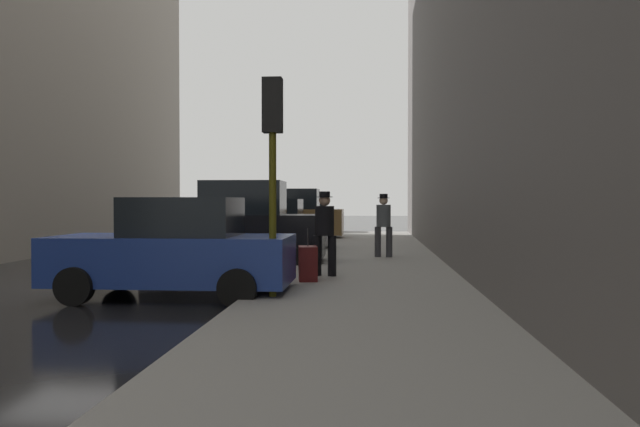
{
  "coord_description": "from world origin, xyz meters",
  "views": [
    {
      "loc": [
        6.12,
        -12.33,
        1.73
      ],
      "look_at": [
        4.56,
        6.69,
        1.34
      ],
      "focal_mm": 35.0,
      "sensor_mm": 36.0,
      "label": 1
    }
  ],
  "objects_px": {
    "fire_hydrant": "(310,246)",
    "pedestrian_with_beanie": "(384,222)",
    "parked_blue_sedan": "(175,250)",
    "traffic_light": "(273,138)",
    "rolling_suitcase": "(308,263)",
    "parked_black_suv": "(238,227)",
    "pedestrian_with_fedora": "(325,229)",
    "parked_bronze_suv": "(291,217)",
    "parked_gray_coupe": "(268,227)",
    "parked_silver_sedan": "(304,218)"
  },
  "relations": [
    {
      "from": "rolling_suitcase",
      "to": "parked_silver_sedan",
      "type": "bearing_deg",
      "value": 96.42
    },
    {
      "from": "fire_hydrant",
      "to": "rolling_suitcase",
      "type": "height_order",
      "value": "rolling_suitcase"
    },
    {
      "from": "fire_hydrant",
      "to": "rolling_suitcase",
      "type": "relative_size",
      "value": 0.68
    },
    {
      "from": "parked_black_suv",
      "to": "fire_hydrant",
      "type": "relative_size",
      "value": 6.6
    },
    {
      "from": "fire_hydrant",
      "to": "pedestrian_with_beanie",
      "type": "bearing_deg",
      "value": 19.65
    },
    {
      "from": "pedestrian_with_fedora",
      "to": "rolling_suitcase",
      "type": "distance_m",
      "value": 1.06
    },
    {
      "from": "parked_black_suv",
      "to": "pedestrian_with_fedora",
      "type": "distance_m",
      "value": 3.92
    },
    {
      "from": "parked_black_suv",
      "to": "fire_hydrant",
      "type": "height_order",
      "value": "parked_black_suv"
    },
    {
      "from": "parked_black_suv",
      "to": "rolling_suitcase",
      "type": "distance_m",
      "value": 4.45
    },
    {
      "from": "traffic_light",
      "to": "pedestrian_with_beanie",
      "type": "xyz_separation_m",
      "value": [
        1.97,
        7.43,
        -1.62
      ]
    },
    {
      "from": "parked_black_suv",
      "to": "parked_silver_sedan",
      "type": "distance_m",
      "value": 15.93
    },
    {
      "from": "parked_black_suv",
      "to": "parked_gray_coupe",
      "type": "bearing_deg",
      "value": 90.0
    },
    {
      "from": "parked_bronze_suv",
      "to": "fire_hydrant",
      "type": "height_order",
      "value": "parked_bronze_suv"
    },
    {
      "from": "parked_bronze_suv",
      "to": "parked_silver_sedan",
      "type": "height_order",
      "value": "parked_bronze_suv"
    },
    {
      "from": "parked_blue_sedan",
      "to": "fire_hydrant",
      "type": "distance_m",
      "value": 6.36
    },
    {
      "from": "parked_silver_sedan",
      "to": "traffic_light",
      "type": "xyz_separation_m",
      "value": [
        1.85,
        -21.83,
        1.91
      ]
    },
    {
      "from": "parked_gray_coupe",
      "to": "pedestrian_with_fedora",
      "type": "distance_m",
      "value": 8.23
    },
    {
      "from": "parked_gray_coupe",
      "to": "rolling_suitcase",
      "type": "distance_m",
      "value": 8.93
    },
    {
      "from": "pedestrian_with_fedora",
      "to": "rolling_suitcase",
      "type": "height_order",
      "value": "pedestrian_with_fedora"
    },
    {
      "from": "parked_blue_sedan",
      "to": "parked_black_suv",
      "type": "height_order",
      "value": "parked_black_suv"
    },
    {
      "from": "pedestrian_with_beanie",
      "to": "rolling_suitcase",
      "type": "distance_m",
      "value": 5.62
    },
    {
      "from": "parked_black_suv",
      "to": "fire_hydrant",
      "type": "bearing_deg",
      "value": 24.19
    },
    {
      "from": "traffic_light",
      "to": "rolling_suitcase",
      "type": "xyz_separation_m",
      "value": [
        0.37,
        2.08,
        -2.27
      ]
    },
    {
      "from": "pedestrian_with_fedora",
      "to": "rolling_suitcase",
      "type": "xyz_separation_m",
      "value": [
        -0.27,
        -0.8,
        -0.65
      ]
    },
    {
      "from": "pedestrian_with_beanie",
      "to": "pedestrian_with_fedora",
      "type": "bearing_deg",
      "value": -106.24
    },
    {
      "from": "parked_black_suv",
      "to": "parked_gray_coupe",
      "type": "relative_size",
      "value": 1.1
    },
    {
      "from": "parked_blue_sedan",
      "to": "fire_hydrant",
      "type": "xyz_separation_m",
      "value": [
        1.8,
        6.09,
        -0.35
      ]
    },
    {
      "from": "pedestrian_with_fedora",
      "to": "rolling_suitcase",
      "type": "relative_size",
      "value": 1.71
    },
    {
      "from": "parked_blue_sedan",
      "to": "fire_hydrant",
      "type": "relative_size",
      "value": 5.97
    },
    {
      "from": "parked_bronze_suv",
      "to": "parked_silver_sedan",
      "type": "relative_size",
      "value": 1.09
    },
    {
      "from": "parked_blue_sedan",
      "to": "parked_silver_sedan",
      "type": "xyz_separation_m",
      "value": [
        -0.0,
        21.2,
        0.0
      ]
    },
    {
      "from": "parked_silver_sedan",
      "to": "traffic_light",
      "type": "height_order",
      "value": "traffic_light"
    },
    {
      "from": "parked_bronze_suv",
      "to": "pedestrian_with_fedora",
      "type": "bearing_deg",
      "value": -79.76
    },
    {
      "from": "parked_black_suv",
      "to": "pedestrian_with_beanie",
      "type": "bearing_deg",
      "value": 21.83
    },
    {
      "from": "parked_bronze_suv",
      "to": "pedestrian_with_fedora",
      "type": "relative_size",
      "value": 2.59
    },
    {
      "from": "rolling_suitcase",
      "to": "pedestrian_with_fedora",
      "type": "bearing_deg",
      "value": 71.07
    },
    {
      "from": "parked_gray_coupe",
      "to": "rolling_suitcase",
      "type": "xyz_separation_m",
      "value": [
        2.22,
        -8.64,
        -0.36
      ]
    },
    {
      "from": "parked_black_suv",
      "to": "pedestrian_with_fedora",
      "type": "height_order",
      "value": "parked_black_suv"
    },
    {
      "from": "parked_black_suv",
      "to": "parked_silver_sedan",
      "type": "xyz_separation_m",
      "value": [
        0.0,
        15.93,
        -0.18
      ]
    },
    {
      "from": "rolling_suitcase",
      "to": "fire_hydrant",
      "type": "bearing_deg",
      "value": 95.17
    },
    {
      "from": "parked_blue_sedan",
      "to": "pedestrian_with_beanie",
      "type": "xyz_separation_m",
      "value": [
        3.82,
        6.81,
        0.29
      ]
    },
    {
      "from": "parked_blue_sedan",
      "to": "parked_black_suv",
      "type": "bearing_deg",
      "value": 90.0
    },
    {
      "from": "parked_gray_coupe",
      "to": "traffic_light",
      "type": "height_order",
      "value": "traffic_light"
    },
    {
      "from": "parked_bronze_suv",
      "to": "fire_hydrant",
      "type": "xyz_separation_m",
      "value": [
        1.8,
        -9.99,
        -0.54
      ]
    },
    {
      "from": "parked_gray_coupe",
      "to": "pedestrian_with_fedora",
      "type": "xyz_separation_m",
      "value": [
        2.5,
        -7.84,
        0.29
      ]
    },
    {
      "from": "parked_bronze_suv",
      "to": "pedestrian_with_beanie",
      "type": "xyz_separation_m",
      "value": [
        3.82,
        -9.27,
        0.1
      ]
    },
    {
      "from": "parked_black_suv",
      "to": "pedestrian_with_fedora",
      "type": "bearing_deg",
      "value": -50.42
    },
    {
      "from": "parked_bronze_suv",
      "to": "rolling_suitcase",
      "type": "height_order",
      "value": "parked_bronze_suv"
    },
    {
      "from": "parked_silver_sedan",
      "to": "fire_hydrant",
      "type": "height_order",
      "value": "parked_silver_sedan"
    },
    {
      "from": "parked_blue_sedan",
      "to": "traffic_light",
      "type": "height_order",
      "value": "traffic_light"
    }
  ]
}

